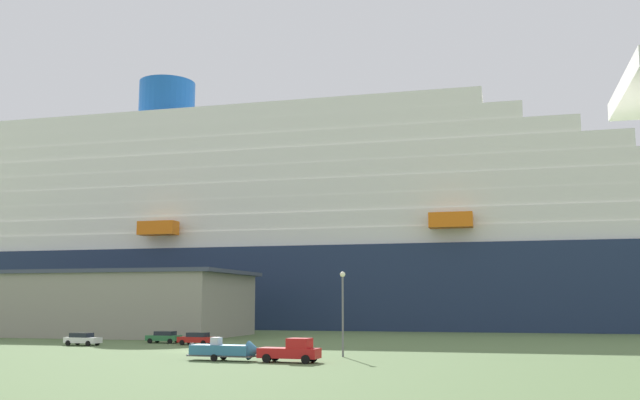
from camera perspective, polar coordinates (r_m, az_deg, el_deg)
The scene contains 9 objects.
ground_plane at distance 110.30m, azimuth -3.42°, elevation -10.95°, with size 600.00×600.00×0.00m, color #567042.
cruise_ship at distance 157.99m, azimuth -0.37°, elevation -3.29°, with size 300.46×41.74×66.31m.
terminal_building at distance 127.22m, azimuth -19.01°, elevation -7.79°, with size 58.53×23.26×10.40m.
pickup_truck at distance 66.60m, azimuth -2.27°, elevation -11.92°, with size 5.72×2.58×2.20m.
small_boat_on_trailer at distance 69.08m, azimuth -7.30°, elevation -11.80°, with size 8.26×2.38×2.15m.
street_lamp at distance 73.21m, azimuth 1.82°, elevation -8.09°, with size 0.56×0.56×8.53m.
parked_car_red_hatchback at distance 94.56m, azimuth -9.80°, elevation -10.81°, with size 4.65×2.33×1.58m.
parked_car_white_van at distance 96.86m, azimuth -18.40°, elevation -10.45°, with size 4.83×2.41×1.58m.
parked_car_green_wagon at distance 99.60m, azimuth -12.32°, elevation -10.60°, with size 4.56×2.29×1.58m.
Camera 1 is at (33.79, -74.85, 5.48)m, focal length 40.16 mm.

